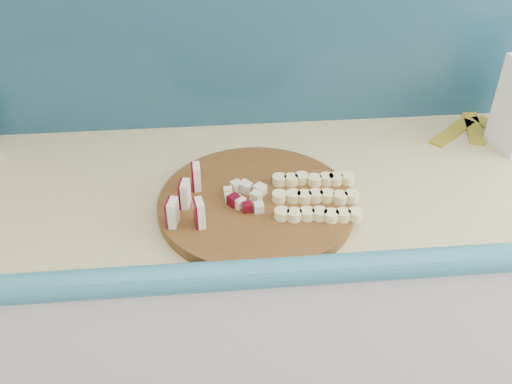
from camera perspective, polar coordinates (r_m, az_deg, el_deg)
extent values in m
cube|color=silver|center=(1.70, 10.20, -11.55)|extent=(2.20, 0.60, 0.88)
cube|color=#DFCD82|center=(1.40, 12.17, 1.06)|extent=(2.20, 0.60, 0.03)
cube|color=teal|center=(1.18, 15.94, -7.40)|extent=(2.20, 0.06, 0.03)
cube|color=teal|center=(1.52, 10.58, 15.63)|extent=(2.20, 0.02, 0.50)
cylinder|color=#4B2A10|center=(1.25, 0.00, -1.23)|extent=(0.47, 0.47, 0.03)
cube|color=beige|center=(1.17, -8.28, -2.08)|extent=(0.02, 0.04, 0.06)
cube|color=#4D0512|center=(1.17, -8.74, -2.08)|extent=(0.01, 0.04, 0.06)
cube|color=beige|center=(1.21, -7.05, -0.20)|extent=(0.02, 0.04, 0.06)
cube|color=#4D0512|center=(1.22, -7.50, -0.20)|extent=(0.01, 0.04, 0.06)
cube|color=beige|center=(1.26, -5.91, 1.53)|extent=(0.02, 0.04, 0.06)
cube|color=#4D0512|center=(1.27, -6.35, 1.53)|extent=(0.01, 0.04, 0.06)
cube|color=beige|center=(1.16, -5.61, -2.11)|extent=(0.02, 0.04, 0.06)
cube|color=#4D0512|center=(1.16, -6.08, -2.11)|extent=(0.01, 0.04, 0.06)
cube|color=beige|center=(1.23, -0.78, -0.34)|extent=(0.02, 0.02, 0.02)
cube|color=beige|center=(1.24, -0.51, -0.08)|extent=(0.02, 0.02, 0.02)
cube|color=#4D0512|center=(1.25, -0.68, 0.30)|extent=(0.02, 0.02, 0.02)
cube|color=beige|center=(1.24, -1.25, -0.04)|extent=(0.02, 0.02, 0.02)
cube|color=beige|center=(1.25, -1.76, 0.07)|extent=(0.02, 0.02, 0.02)
cube|color=beige|center=(1.24, -2.42, -0.11)|extent=(0.02, 0.02, 0.02)
cube|color=beige|center=(1.23, -1.79, -0.44)|extent=(0.02, 0.02, 0.02)
cube|color=beige|center=(1.22, -1.88, -0.80)|extent=(0.02, 0.02, 0.02)
cube|color=#4D0512|center=(1.21, -1.43, -1.18)|extent=(0.02, 0.02, 0.02)
cube|color=beige|center=(1.22, -0.91, -0.73)|extent=(0.02, 0.02, 0.02)
cube|color=beige|center=(1.22, -0.28, -0.71)|extent=(0.02, 0.02, 0.02)
cylinder|color=#EEE091|center=(1.18, 2.56, -2.27)|extent=(0.03, 0.03, 0.02)
cylinder|color=#EEE091|center=(1.18, 3.81, -2.27)|extent=(0.03, 0.03, 0.02)
cylinder|color=#EEE091|center=(1.19, 5.05, -2.28)|extent=(0.03, 0.03, 0.02)
cylinder|color=#EEE091|center=(1.19, 6.28, -2.28)|extent=(0.03, 0.03, 0.02)
cylinder|color=#EEE091|center=(1.19, 7.51, -2.28)|extent=(0.03, 0.03, 0.02)
cylinder|color=#EEE091|center=(1.20, 8.74, -2.28)|extent=(0.03, 0.03, 0.02)
cylinder|color=#EEE091|center=(1.20, 9.95, -2.28)|extent=(0.03, 0.03, 0.02)
cylinder|color=#EEE091|center=(1.23, 2.49, -0.40)|extent=(0.03, 0.03, 0.02)
cylinder|color=#EEE091|center=(1.24, 3.68, -0.41)|extent=(0.03, 0.03, 0.02)
cylinder|color=#EEE091|center=(1.24, 4.87, -0.41)|extent=(0.03, 0.03, 0.02)
cylinder|color=#EEE091|center=(1.24, 6.05, -0.42)|extent=(0.03, 0.03, 0.02)
cylinder|color=#EEE091|center=(1.24, 7.23, -0.43)|extent=(0.03, 0.03, 0.02)
cylinder|color=#EEE091|center=(1.25, 8.40, -0.43)|extent=(0.03, 0.03, 0.02)
cylinder|color=#EEE091|center=(1.25, 9.57, -0.44)|extent=(0.03, 0.03, 0.02)
cylinder|color=#EEE091|center=(1.29, 2.41, 1.32)|extent=(0.03, 0.03, 0.02)
cylinder|color=#EEE091|center=(1.29, 3.56, 1.31)|extent=(0.03, 0.03, 0.02)
cylinder|color=#EEE091|center=(1.29, 4.70, 1.30)|extent=(0.03, 0.03, 0.02)
cylinder|color=#EEE091|center=(1.29, 5.84, 1.29)|extent=(0.03, 0.03, 0.02)
cylinder|color=#EEE091|center=(1.29, 6.97, 1.28)|extent=(0.03, 0.03, 0.02)
cylinder|color=#EEE091|center=(1.30, 8.10, 1.27)|extent=(0.03, 0.03, 0.02)
cylinder|color=#EEE091|center=(1.30, 9.22, 1.26)|extent=(0.03, 0.03, 0.02)
cube|color=gold|center=(1.61, 19.03, 5.67)|extent=(0.16, 0.14, 0.01)
cube|color=gold|center=(1.66, 20.89, 6.10)|extent=(0.08, 0.18, 0.01)
cube|color=gold|center=(1.65, 23.05, 5.52)|extent=(0.08, 0.18, 0.01)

